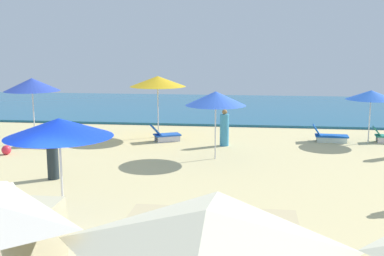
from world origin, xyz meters
name	(u,v)px	position (x,y,z in m)	size (l,w,h in m)	color
ocean	(200,107)	(0.00, 22.94, 0.06)	(60.00, 14.12, 0.12)	#1B5D82
umbrella_0	(32,85)	(-5.74, 10.89, 2.47)	(2.28, 2.28, 2.74)	silver
lounge_chair_0_0	(43,141)	(-5.10, 10.26, 0.25)	(1.30, 0.66, 0.65)	silver
lounge_chair_0_1	(64,132)	(-5.06, 12.31, 0.24)	(1.38, 1.11, 0.69)	silver
umbrella_1	(216,98)	(2.02, 9.06, 2.21)	(2.18, 2.18, 2.47)	silver
umbrella_2	(371,95)	(8.26, 12.64, 2.04)	(2.07, 2.07, 2.23)	silver
lounge_chair_2_0	(329,136)	(6.64, 12.67, 0.27)	(1.52, 0.73, 0.72)	silver
umbrella_3	(59,128)	(-0.94, 2.10, 2.31)	(2.39, 2.39, 2.52)	silver
lounge_chair_3_0	(25,207)	(-2.07, 2.54, 0.28)	(1.60, 1.04, 0.73)	silver
umbrella_5	(158,81)	(-0.82, 12.82, 2.51)	(2.49, 2.49, 2.74)	silver
lounge_chair_5_0	(165,135)	(-0.37, 11.93, 0.29)	(1.41, 1.11, 0.73)	silver
beachgoer_0	(52,154)	(-2.77, 5.82, 0.79)	(0.43, 0.43, 1.70)	#212C32
beachgoer_1	(224,129)	(2.23, 11.34, 0.69)	(0.47, 0.47, 1.51)	teal
beach_ball_2	(6,150)	(-5.89, 8.75, 0.18)	(0.36, 0.36, 0.36)	red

